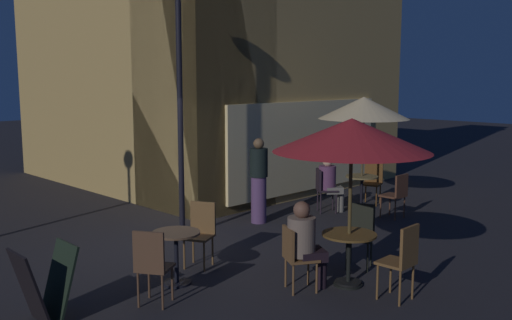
% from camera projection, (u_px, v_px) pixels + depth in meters
% --- Properties ---
extents(ground_plane, '(60.00, 60.00, 0.00)m').
position_uv_depth(ground_plane, '(165.00, 248.00, 9.65)').
color(ground_plane, '#242226').
extents(cafe_building, '(7.28, 8.43, 9.27)m').
position_uv_depth(cafe_building, '(199.00, 5.00, 14.21)').
color(cafe_building, tan).
rests_on(cafe_building, ground).
extents(street_lamp_near_corner, '(0.40, 0.40, 4.72)m').
position_uv_depth(street_lamp_near_corner, '(179.00, 36.00, 9.81)').
color(street_lamp_near_corner, black).
rests_on(street_lamp_near_corner, ground).
extents(menu_sandwich_board, '(0.66, 0.56, 0.90)m').
position_uv_depth(menu_sandwich_board, '(45.00, 284.00, 6.69)').
color(menu_sandwich_board, black).
rests_on(menu_sandwich_board, ground).
extents(cafe_table_0, '(0.75, 0.75, 0.74)m').
position_uv_depth(cafe_table_0, '(349.00, 247.00, 7.86)').
color(cafe_table_0, black).
rests_on(cafe_table_0, ground).
extents(cafe_table_1, '(0.69, 0.69, 0.77)m').
position_uv_depth(cafe_table_1, '(362.00, 186.00, 12.19)').
color(cafe_table_1, black).
rests_on(cafe_table_1, ground).
extents(cafe_table_2, '(0.67, 0.67, 0.75)m').
position_uv_depth(cafe_table_2, '(176.00, 248.00, 7.92)').
color(cafe_table_2, black).
rests_on(cafe_table_2, ground).
extents(patio_umbrella_0, '(2.13, 2.13, 2.32)m').
position_uv_depth(patio_umbrella_0, '(352.00, 136.00, 7.63)').
color(patio_umbrella_0, black).
rests_on(patio_umbrella_0, ground).
extents(patio_umbrella_1, '(1.90, 1.90, 2.45)m').
position_uv_depth(patio_umbrella_1, '(364.00, 108.00, 11.95)').
color(patio_umbrella_1, black).
rests_on(patio_umbrella_1, ground).
extents(cafe_chair_0, '(0.42, 0.42, 1.01)m').
position_uv_depth(cafe_chair_0, '(403.00, 256.00, 7.29)').
color(cafe_chair_0, brown).
rests_on(cafe_chair_0, ground).
extents(cafe_chair_1, '(0.52, 0.52, 0.96)m').
position_uv_depth(cafe_chair_1, '(361.00, 230.00, 8.67)').
color(cafe_chair_1, black).
rests_on(cafe_chair_1, ground).
extents(cafe_chair_2, '(0.56, 0.56, 0.88)m').
position_uv_depth(cafe_chair_2, '(295.00, 253.00, 7.66)').
color(cafe_chair_2, brown).
rests_on(cafe_chair_2, ground).
extents(cafe_chair_3, '(0.43, 0.43, 0.92)m').
position_uv_depth(cafe_chair_3, '(397.00, 192.00, 11.58)').
color(cafe_chair_3, '#563121').
rests_on(cafe_chair_3, ground).
extents(cafe_chair_4, '(0.53, 0.53, 0.94)m').
position_uv_depth(cafe_chair_4, '(372.00, 179.00, 12.97)').
color(cafe_chair_4, brown).
rests_on(cafe_chair_4, ground).
extents(cafe_chair_5, '(0.59, 0.59, 0.93)m').
position_uv_depth(cafe_chair_5, '(323.00, 186.00, 12.12)').
color(cafe_chair_5, black).
rests_on(cafe_chair_5, ground).
extents(cafe_chair_6, '(0.56, 0.56, 1.00)m').
position_uv_depth(cafe_chair_6, '(152.00, 261.00, 7.12)').
color(cafe_chair_6, brown).
rests_on(cafe_chair_6, ground).
extents(cafe_chair_7, '(0.54, 0.54, 0.97)m').
position_uv_depth(cafe_chair_7, '(201.00, 228.00, 8.70)').
color(cafe_chair_7, brown).
rests_on(cafe_chair_7, ground).
extents(patron_seated_0, '(0.56, 0.51, 1.23)m').
position_uv_depth(patron_seated_0, '(305.00, 240.00, 7.67)').
color(patron_seated_0, black).
rests_on(patron_seated_0, ground).
extents(patron_seated_1, '(0.55, 0.53, 1.20)m').
position_uv_depth(patron_seated_1, '(330.00, 181.00, 12.11)').
color(patron_seated_1, slate).
rests_on(patron_seated_1, ground).
extents(patron_standing_2, '(0.36, 0.36, 1.68)m').
position_uv_depth(patron_standing_2, '(259.00, 181.00, 11.22)').
color(patron_standing_2, '#5A3C67').
rests_on(patron_standing_2, ground).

